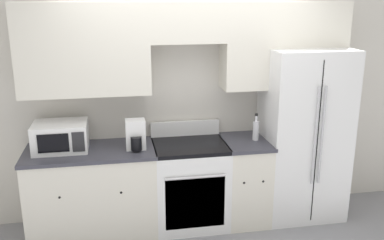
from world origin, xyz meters
name	(u,v)px	position (x,y,z in m)	size (l,w,h in m)	color
ground_plane	(198,237)	(0.00, 0.00, 0.00)	(12.00, 12.00, 0.00)	gray
wall_back	(187,77)	(0.00, 0.58, 1.53)	(8.00, 0.39, 2.60)	beige
lower_cabinets_left	(93,191)	(-1.01, 0.31, 0.45)	(1.26, 0.64, 0.89)	silver
lower_cabinets_right	(244,180)	(0.57, 0.31, 0.45)	(0.46, 0.64, 0.89)	silver
oven_range	(190,184)	(-0.02, 0.31, 0.45)	(0.74, 0.65, 1.05)	white
refrigerator	(302,134)	(1.21, 0.34, 0.91)	(0.85, 0.72, 1.82)	white
microwave	(61,136)	(-1.28, 0.37, 1.02)	(0.51, 0.40, 0.27)	white
bottle	(256,130)	(0.67, 0.31, 1.00)	(0.06, 0.06, 0.28)	silver
electric_kettle	(136,136)	(-0.57, 0.26, 1.02)	(0.19, 0.22, 0.29)	white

